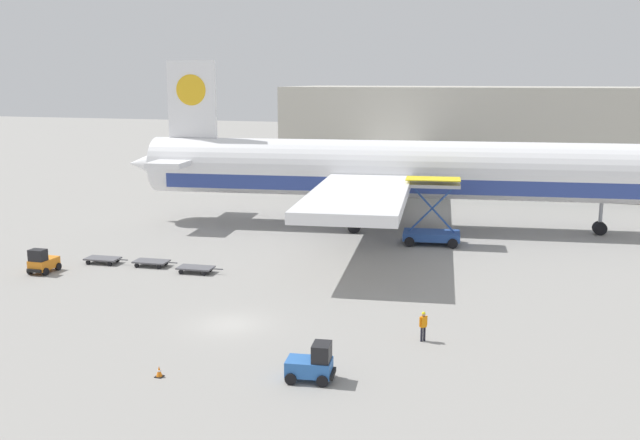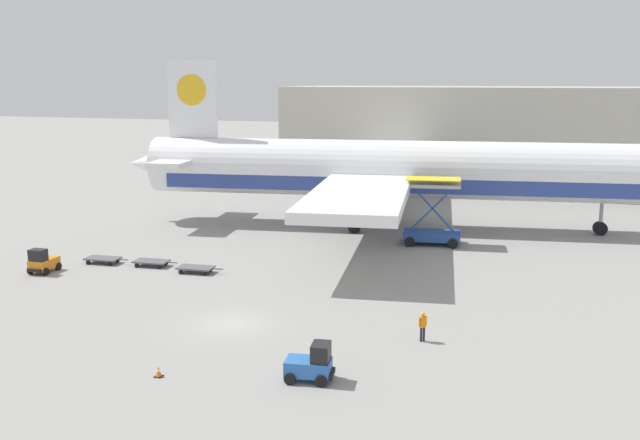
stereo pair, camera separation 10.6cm
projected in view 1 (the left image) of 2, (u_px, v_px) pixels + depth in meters
The scene contains 11 objects.
ground_plane at pixel (231, 324), 44.59m from camera, with size 400.00×400.00×0.00m, color gray.
terminal_building at pixel (616, 140), 95.22m from camera, with size 90.00×18.20×14.00m.
airplane_main at pixel (392, 171), 72.51m from camera, with size 57.86×48.65×17.00m.
scissor_lift_loader at pixel (432, 220), 65.91m from camera, with size 5.58×4.01×6.15m.
baggage_tug_foreground at pixel (42, 262), 56.31m from camera, with size 1.73×2.51×2.00m.
baggage_tug_mid at pixel (313, 364), 36.18m from camera, with size 2.62×1.94×2.00m.
baggage_dolly_lead at pixel (103, 259), 59.24m from camera, with size 3.75×1.73×0.48m.
baggage_dolly_second at pixel (151, 262), 58.31m from camera, with size 3.75×1.73×0.48m.
baggage_dolly_third at pixel (196, 268), 56.37m from camera, with size 3.75×1.73×0.48m.
ground_crew_near at pixel (423, 324), 41.55m from camera, with size 0.42×0.44×1.81m.
traffic_cone_near at pixel (159, 372), 36.70m from camera, with size 0.40×0.40×0.59m.
Camera 1 is at (18.46, -38.64, 15.12)m, focal length 40.00 mm.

